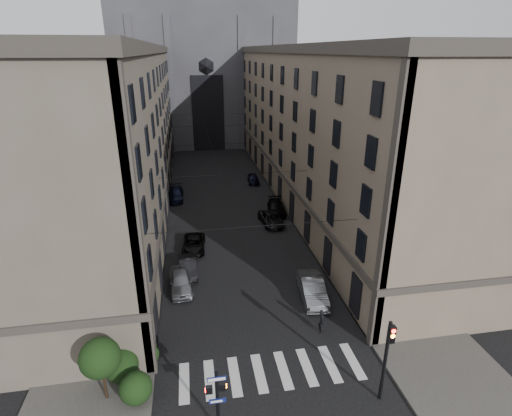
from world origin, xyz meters
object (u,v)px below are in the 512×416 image
car_left_midfar (194,244)px  car_right_near (312,289)px  car_left_midnear (188,267)px  car_right_midnear (271,219)px  pedestrian_signal_left (217,396)px  car_right_far (253,179)px  car_left_near (181,281)px  gothic_tower (203,53)px  traffic_light_right (387,353)px  car_left_far (175,194)px  car_right_midfar (276,208)px  pedestrian (322,321)px

car_left_midfar → car_right_near: (8.95, -9.86, 0.19)m
car_left_midnear → car_right_midnear: 13.21m
pedestrian_signal_left → car_right_far: (8.52, 40.36, -1.67)m
car_left_near → gothic_tower: bearing=81.0°
car_left_midfar → gothic_tower: bearing=89.9°
traffic_light_right → car_right_midnear: (-1.06, 24.78, -2.64)m
car_left_far → car_right_midfar: 13.84m
gothic_tower → pedestrian_signal_left: size_ratio=14.50×
gothic_tower → car_left_midnear: bearing=-94.8°
pedestrian_signal_left → gothic_tower: bearing=87.3°
pedestrian_signal_left → car_left_midnear: (-1.32, 15.90, -1.63)m
car_right_midfar → pedestrian: bearing=-87.9°
traffic_light_right → car_right_midfar: traffic_light_right is taller
car_left_near → pedestrian: (9.59, -7.08, 0.15)m
car_right_midfar → car_right_far: 12.01m
gothic_tower → car_right_midfar: size_ratio=12.02×
pedestrian_signal_left → car_right_near: (8.26, 10.55, -1.49)m
traffic_light_right → gothic_tower: bearing=94.4°
car_left_midnear → car_left_near: bearing=-108.2°
pedestrian_signal_left → car_right_near: bearing=51.9°
pedestrian → gothic_tower: bearing=11.7°
car_left_midnear → car_right_midfar: size_ratio=0.86×
car_left_midnear → car_right_near: 10.98m
car_left_near → car_left_far: size_ratio=0.88×
pedestrian_signal_left → car_left_far: pedestrian_signal_left is taller
car_left_near → car_right_midfar: 18.59m
car_left_midnear → car_right_midfar: bearing=45.5°
car_left_near → car_right_midnear: bearing=45.5°
car_left_far → car_right_midfar: (12.03, -6.84, -0.03)m
pedestrian → car_right_far: bearing=6.8°
car_left_midnear → car_left_far: bearing=90.1°
car_right_near → car_right_midfar: size_ratio=1.04×
pedestrian → car_left_far: bearing=28.0°
gothic_tower → car_left_midfar: (-4.20, -53.06, -17.16)m
gothic_tower → car_right_far: gothic_tower is taller
car_left_midnear → pedestrian_signal_left: bearing=-89.2°
car_right_midfar → car_right_far: (-0.83, 11.99, -0.05)m
car_left_midfar → car_left_far: bearing=102.1°
gothic_tower → car_right_far: bearing=-81.4°
car_left_midfar → pedestrian: (8.36, -13.90, 0.27)m
car_left_near → car_left_midfar: size_ratio=0.97×
car_left_far → pedestrian_signal_left: bearing=-84.2°
pedestrian_signal_left → car_left_midfar: bearing=91.9°
gothic_tower → traffic_light_right: (5.60, -73.04, -14.51)m
car_right_midnear → car_right_midfar: size_ratio=0.96×
car_right_near → car_right_midnear: bearing=96.3°
car_left_far → car_right_far: bearing=26.1°
car_right_far → pedestrian: (-0.84, -33.86, 0.25)m
car_left_near → car_right_far: car_left_near is taller
car_left_far → car_right_midnear: bearing=-41.6°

